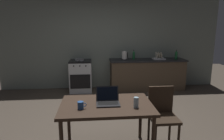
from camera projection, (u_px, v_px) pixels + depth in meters
name	position (u px, v px, depth m)	size (l,w,h in m)	color
ground_plane	(106.00, 127.00, 3.72)	(12.00, 12.00, 0.00)	#473D33
back_wall	(110.00, 41.00, 5.96)	(6.40, 0.10, 2.75)	slate
kitchen_counter	(147.00, 74.00, 5.90)	(2.16, 0.64, 0.88)	#4C3D2D
stove_oven	(81.00, 76.00, 5.73)	(0.60, 0.62, 0.88)	#B7BABF
dining_table	(106.00, 109.00, 2.83)	(1.27, 0.84, 0.74)	#332319
chair	(162.00, 112.00, 3.06)	(0.40, 0.40, 0.91)	#2D2116
laptop	(108.00, 100.00, 2.82)	(0.32, 0.28, 0.22)	#232326
electric_kettle	(124.00, 56.00, 5.73)	(0.18, 0.15, 0.24)	black
bottle	(176.00, 55.00, 5.81)	(0.08, 0.08, 0.27)	#19592D
frying_pan	(79.00, 60.00, 5.61)	(0.25, 0.43, 0.05)	gray
coffee_mug	(81.00, 105.00, 2.63)	(0.12, 0.08, 0.10)	#264C8C
drinking_glass	(136.00, 102.00, 2.68)	(0.07, 0.07, 0.14)	#99B7C6
dish_rack	(159.00, 58.00, 5.83)	(0.34, 0.26, 0.21)	silver
bottle_b	(134.00, 55.00, 5.83)	(0.07, 0.07, 0.26)	#19592D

